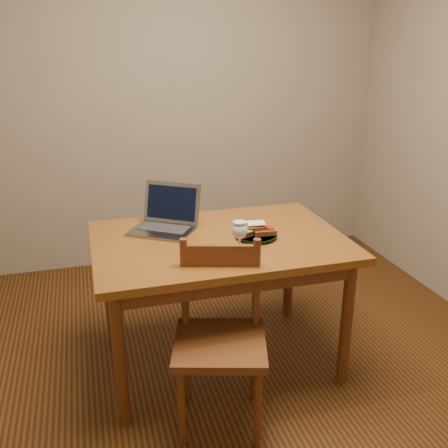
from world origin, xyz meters
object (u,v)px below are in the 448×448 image
object	(u,v)px
milk_glass	(240,236)
table	(219,253)
laptop	(167,217)
plate	(256,236)
chair	(220,331)

from	to	relation	value
milk_glass	table	bearing A→B (deg)	105.39
milk_glass	laptop	distance (m)	0.50
plate	chair	bearing A→B (deg)	-127.07
laptop	milk_glass	bearing A→B (deg)	-21.21
table	milk_glass	distance (m)	0.25
table	laptop	distance (m)	0.36
chair	milk_glass	distance (m)	0.47
chair	plate	size ratio (longest dim) A/B	2.27
chair	table	bearing A→B (deg)	91.26
table	chair	distance (m)	0.50
chair	milk_glass	bearing A→B (deg)	73.40
table	laptop	world-z (taller)	laptop
plate	laptop	xyz separation A→B (m)	(-0.42, 0.27, 0.05)
table	plate	xyz separation A→B (m)	(0.19, -0.04, 0.10)
chair	plate	xyz separation A→B (m)	(0.31, 0.41, 0.27)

